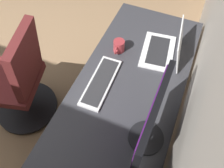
{
  "coord_description": "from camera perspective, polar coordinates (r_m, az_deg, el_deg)",
  "views": [
    {
      "loc": [
        0.81,
        1.93,
        1.96
      ],
      "look_at": [
        0.17,
        1.67,
        0.95
      ],
      "focal_mm": 36.25,
      "sensor_mm": 36.0,
      "label": 1
    }
  ],
  "objects": [
    {
      "name": "office_chair",
      "position": [
        1.96,
        -22.04,
        0.19
      ],
      "size": [
        0.56,
        0.6,
        0.97
      ],
      "color": "maroon",
      "rests_on": "ground"
    },
    {
      "name": "laptop_leftmost",
      "position": [
        1.66,
        13.54,
        8.74
      ],
      "size": [
        0.38,
        0.31,
        0.22
      ],
      "color": "white",
      "rests_on": "desk"
    },
    {
      "name": "coffee_mug",
      "position": [
        1.64,
        1.72,
        9.53
      ],
      "size": [
        0.12,
        0.08,
        0.09
      ],
      "color": "#A53338",
      "rests_on": "desk"
    },
    {
      "name": "desk",
      "position": [
        1.46,
        1.83,
        -7.03
      ],
      "size": [
        1.93,
        0.69,
        0.73
      ],
      "color": "#38383D",
      "rests_on": "ground"
    },
    {
      "name": "monitor_primary",
      "position": [
        1.11,
        9.93,
        -8.86
      ],
      "size": [
        0.49,
        0.2,
        0.41
      ],
      "color": "black",
      "rests_on": "desk"
    },
    {
      "name": "keyboard_main",
      "position": [
        1.48,
        -2.82,
        0.52
      ],
      "size": [
        0.42,
        0.15,
        0.02
      ],
      "color": "silver",
      "rests_on": "desk"
    }
  ]
}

